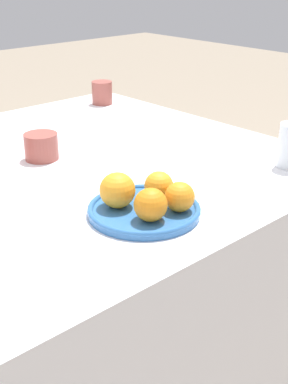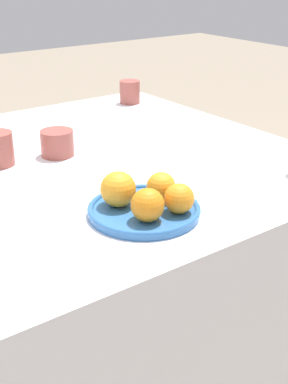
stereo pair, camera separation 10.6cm
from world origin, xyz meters
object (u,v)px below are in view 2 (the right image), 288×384
object	(u,v)px
orange_3	(148,205)
cup_1	(57,143)
fruit_platter	(144,210)
cup_0	(130,92)
orange_0	(161,186)
orange_2	(179,198)
orange_1	(118,189)

from	to	relation	value
orange_3	cup_1	bearing A→B (deg)	83.74
orange_3	fruit_platter	bearing A→B (deg)	60.96
cup_0	orange_0	bearing A→B (deg)	-120.55
fruit_platter	cup_0	distance (m)	0.89
fruit_platter	orange_2	size ratio (longest dim) A/B	3.80
orange_0	orange_2	world-z (taller)	same
orange_2	orange_3	size ratio (longest dim) A/B	0.92
orange_1	orange_3	size ratio (longest dim) A/B	1.11
cup_0	orange_1	bearing A→B (deg)	-126.43
orange_0	orange_2	distance (m)	0.07
cup_1	orange_3	bearing A→B (deg)	-96.26
orange_0	orange_3	xyz separation A→B (m)	(-0.08, -0.06, 0.00)
orange_1	cup_0	xyz separation A→B (m)	(0.52, 0.71, -0.01)
fruit_platter	orange_3	world-z (taller)	orange_3
orange_1	orange_2	size ratio (longest dim) A/B	1.21
fruit_platter	orange_2	world-z (taller)	orange_2
orange_2	cup_1	xyz separation A→B (m)	(-0.02, 0.47, -0.01)
fruit_platter	orange_2	xyz separation A→B (m)	(0.05, -0.06, 0.03)
orange_3	cup_0	distance (m)	0.95
orange_2	cup_0	bearing A→B (deg)	61.18
orange_2	cup_0	distance (m)	0.92
orange_3	cup_1	world-z (taller)	orange_3
orange_3	orange_2	bearing A→B (deg)	-6.74
orange_3	orange_1	bearing A→B (deg)	94.94
fruit_platter	orange_1	bearing A→B (deg)	128.79
orange_1	cup_0	size ratio (longest dim) A/B	0.92
orange_2	cup_1	bearing A→B (deg)	92.48
orange_2	cup_0	world-z (taller)	cup_0
orange_1	cup_1	world-z (taller)	orange_1
orange_3	cup_0	size ratio (longest dim) A/B	0.83
orange_0	cup_0	world-z (taller)	cup_0
orange_2	orange_1	bearing A→B (deg)	128.96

